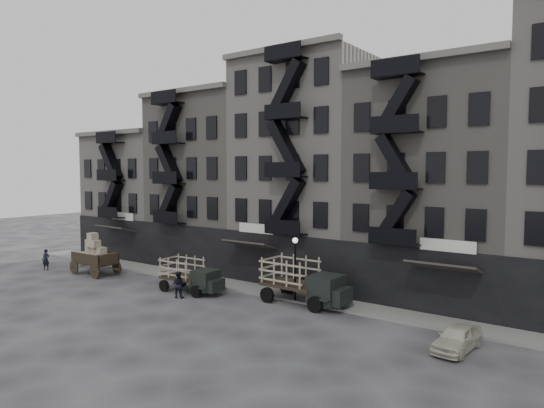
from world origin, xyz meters
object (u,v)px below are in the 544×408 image
Objects in this scene: stake_truck_west at (190,273)px; stake_truck_east at (303,278)px; pedestrian_west at (46,260)px; pedestrian_mid at (178,285)px; car_east at (457,338)px; horse at (84,257)px; wagon at (94,251)px.

stake_truck_east is at bearing 11.87° from stake_truck_west.
pedestrian_mid reaches higher than pedestrian_west.
pedestrian_mid reaches higher than car_east.
pedestrian_west is 1.00× the size of pedestrian_mid.
pedestrian_mid is at bearing -153.28° from stake_truck_east.
pedestrian_west is at bearing -21.37° from pedestrian_mid.
pedestrian_mid is at bearing -170.77° from car_east.
car_east is at bearing 160.94° from pedestrian_mid.
stake_truck_west is (14.00, -0.61, 0.50)m from horse.
car_east is at bearing -25.17° from pedestrian_west.
wagon is 2.24× the size of pedestrian_mid.
wagon reaches higher than stake_truck_west.
pedestrian_west is (-34.06, -1.67, 0.29)m from car_east.
stake_truck_east is at bearing 172.01° from car_east.
stake_truck_east is 1.64× the size of car_east.
stake_truck_west is at bearing -109.43° from horse.
wagon is 5.20m from pedestrian_west.
car_east is at bearing -12.19° from stake_truck_east.
stake_truck_east reaches higher than pedestrian_mid.
pedestrian_mid is (-7.66, -3.67, -0.78)m from stake_truck_east.
horse is 0.58× the size of car_east.
stake_truck_west is at bearing -97.28° from pedestrian_mid.
stake_truck_west is at bearing -20.63° from pedestrian_west.
car_east is (10.32, -2.44, -1.07)m from stake_truck_east.
wagon is at bearing -174.37° from car_east.
wagon reaches higher than stake_truck_east.
stake_truck_west is at bearing -175.74° from car_east.
car_east is (32.43, -0.96, -0.27)m from horse.
stake_truck_east is 8.53m from pedestrian_mid.
wagon is 0.68× the size of stake_truck_east.
stake_truck_east is 24.10m from pedestrian_west.
stake_truck_east is at bearing -103.08° from horse.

